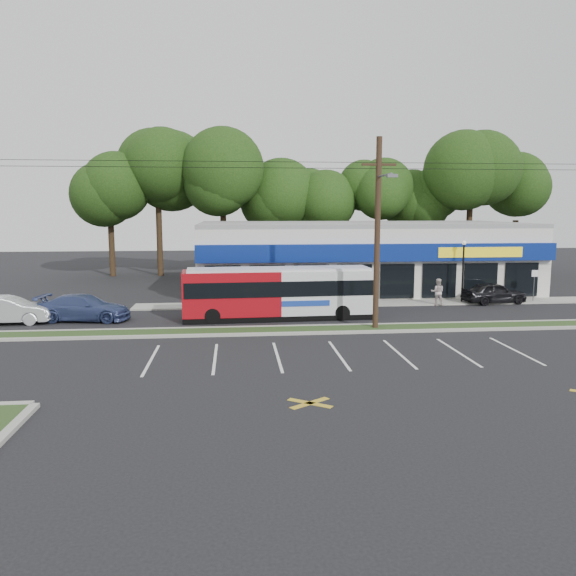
{
  "coord_description": "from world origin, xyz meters",
  "views": [
    {
      "loc": [
        -4.43,
        -27.63,
        6.36
      ],
      "look_at": [
        -1.27,
        5.0,
        1.73
      ],
      "focal_mm": 35.0,
      "sensor_mm": 36.0,
      "label": 1
    }
  ],
  "objects_px": {
    "metrobus": "(279,292)",
    "utility_pole": "(375,227)",
    "pedestrian_a": "(339,300)",
    "lamp_post": "(463,264)",
    "pedestrian_b": "(438,292)",
    "car_dark": "(494,293)",
    "car_blue": "(84,308)",
    "car_silver": "(8,310)",
    "sign_post": "(534,280)"
  },
  "relations": [
    {
      "from": "lamp_post",
      "to": "car_dark",
      "type": "bearing_deg",
      "value": -10.97
    },
    {
      "from": "lamp_post",
      "to": "pedestrian_b",
      "type": "distance_m",
      "value": 2.82
    },
    {
      "from": "car_silver",
      "to": "pedestrian_b",
      "type": "height_order",
      "value": "pedestrian_b"
    },
    {
      "from": "utility_pole",
      "to": "sign_post",
      "type": "relative_size",
      "value": 22.47
    },
    {
      "from": "utility_pole",
      "to": "pedestrian_a",
      "type": "bearing_deg",
      "value": 99.13
    },
    {
      "from": "car_silver",
      "to": "pedestrian_b",
      "type": "bearing_deg",
      "value": -85.4
    },
    {
      "from": "metrobus",
      "to": "utility_pole",
      "type": "bearing_deg",
      "value": -39.93
    },
    {
      "from": "pedestrian_b",
      "to": "sign_post",
      "type": "bearing_deg",
      "value": -156.61
    },
    {
      "from": "sign_post",
      "to": "pedestrian_a",
      "type": "relative_size",
      "value": 1.46
    },
    {
      "from": "lamp_post",
      "to": "sign_post",
      "type": "height_order",
      "value": "lamp_post"
    },
    {
      "from": "metrobus",
      "to": "pedestrian_a",
      "type": "relative_size",
      "value": 7.35
    },
    {
      "from": "lamp_post",
      "to": "metrobus",
      "type": "xyz_separation_m",
      "value": [
        -12.84,
        -4.3,
        -1.09
      ]
    },
    {
      "from": "utility_pole",
      "to": "car_blue",
      "type": "bearing_deg",
      "value": 165.68
    },
    {
      "from": "sign_post",
      "to": "car_blue",
      "type": "height_order",
      "value": "sign_post"
    },
    {
      "from": "lamp_post",
      "to": "pedestrian_b",
      "type": "bearing_deg",
      "value": -157.6
    },
    {
      "from": "car_dark",
      "to": "car_blue",
      "type": "height_order",
      "value": "car_blue"
    },
    {
      "from": "car_silver",
      "to": "car_blue",
      "type": "distance_m",
      "value": 4.04
    },
    {
      "from": "utility_pole",
      "to": "car_blue",
      "type": "height_order",
      "value": "utility_pole"
    },
    {
      "from": "car_dark",
      "to": "car_silver",
      "type": "xyz_separation_m",
      "value": [
        -30.09,
        -3.96,
        0.04
      ]
    },
    {
      "from": "utility_pole",
      "to": "lamp_post",
      "type": "height_order",
      "value": "utility_pole"
    },
    {
      "from": "metrobus",
      "to": "car_blue",
      "type": "xyz_separation_m",
      "value": [
        -11.16,
        0.47,
        -0.83
      ]
    },
    {
      "from": "utility_pole",
      "to": "car_blue",
      "type": "xyz_separation_m",
      "value": [
        -15.83,
        4.04,
        -4.66
      ]
    },
    {
      "from": "car_blue",
      "to": "pedestrian_a",
      "type": "bearing_deg",
      "value": -78.12
    },
    {
      "from": "sign_post",
      "to": "pedestrian_a",
      "type": "bearing_deg",
      "value": -169.98
    },
    {
      "from": "sign_post",
      "to": "car_blue",
      "type": "relative_size",
      "value": 0.43
    },
    {
      "from": "lamp_post",
      "to": "metrobus",
      "type": "distance_m",
      "value": 13.59
    },
    {
      "from": "sign_post",
      "to": "metrobus",
      "type": "distance_m",
      "value": 18.3
    },
    {
      "from": "car_dark",
      "to": "metrobus",
      "type": "bearing_deg",
      "value": 97.93
    },
    {
      "from": "utility_pole",
      "to": "pedestrian_a",
      "type": "height_order",
      "value": "utility_pole"
    },
    {
      "from": "lamp_post",
      "to": "car_blue",
      "type": "height_order",
      "value": "lamp_post"
    },
    {
      "from": "pedestrian_b",
      "to": "pedestrian_a",
      "type": "bearing_deg",
      "value": 33.39
    },
    {
      "from": "utility_pole",
      "to": "car_silver",
      "type": "xyz_separation_m",
      "value": [
        -19.83,
        3.51,
        -4.64
      ]
    },
    {
      "from": "utility_pole",
      "to": "sign_post",
      "type": "height_order",
      "value": "utility_pole"
    },
    {
      "from": "metrobus",
      "to": "car_silver",
      "type": "bearing_deg",
      "value": 177.73
    },
    {
      "from": "pedestrian_a",
      "to": "car_dark",
      "type": "bearing_deg",
      "value": 171.47
    },
    {
      "from": "car_dark",
      "to": "car_blue",
      "type": "distance_m",
      "value": 26.31
    },
    {
      "from": "car_blue",
      "to": "pedestrian_b",
      "type": "relative_size",
      "value": 2.87
    },
    {
      "from": "pedestrian_a",
      "to": "pedestrian_b",
      "type": "distance_m",
      "value": 7.22
    },
    {
      "from": "utility_pole",
      "to": "car_dark",
      "type": "xyz_separation_m",
      "value": [
        10.26,
        7.47,
        -4.68
      ]
    },
    {
      "from": "pedestrian_a",
      "to": "sign_post",
      "type": "bearing_deg",
      "value": 169.79
    },
    {
      "from": "metrobus",
      "to": "pedestrian_b",
      "type": "distance_m",
      "value": 11.38
    },
    {
      "from": "car_dark",
      "to": "pedestrian_b",
      "type": "relative_size",
      "value": 2.37
    },
    {
      "from": "utility_pole",
      "to": "pedestrian_a",
      "type": "relative_size",
      "value": 32.84
    },
    {
      "from": "sign_post",
      "to": "pedestrian_b",
      "type": "height_order",
      "value": "sign_post"
    },
    {
      "from": "pedestrian_a",
      "to": "lamp_post",
      "type": "bearing_deg",
      "value": 176.47
    },
    {
      "from": "lamp_post",
      "to": "pedestrian_a",
      "type": "distance_m",
      "value": 9.59
    },
    {
      "from": "utility_pole",
      "to": "pedestrian_b",
      "type": "distance_m",
      "value": 10.37
    },
    {
      "from": "car_dark",
      "to": "car_silver",
      "type": "relative_size",
      "value": 0.92
    },
    {
      "from": "metrobus",
      "to": "pedestrian_a",
      "type": "distance_m",
      "value": 4.24
    },
    {
      "from": "utility_pole",
      "to": "car_dark",
      "type": "relative_size",
      "value": 11.68
    }
  ]
}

